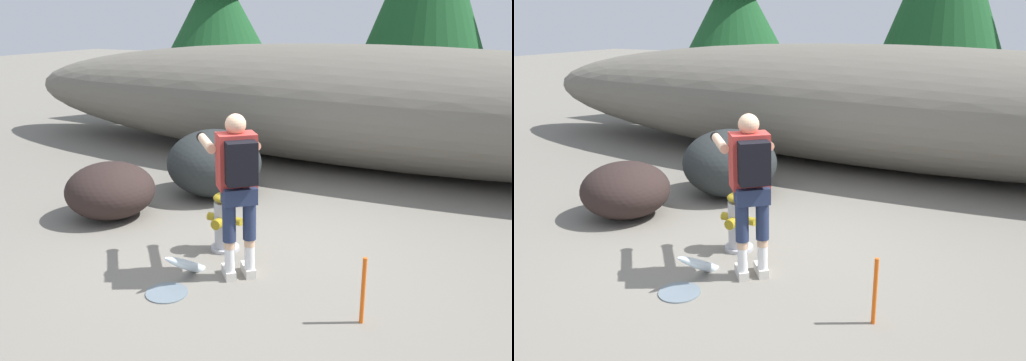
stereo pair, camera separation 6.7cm
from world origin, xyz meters
TOP-DOWN VIEW (x-y plane):
  - ground_plane at (0.00, 0.00)m, footprint 56.00×56.00m
  - dirt_embankment at (0.00, 4.28)m, footprint 14.56×3.20m
  - fire_hydrant at (-0.25, 0.04)m, footprint 0.41×0.36m
  - hydrant_water_jet at (-0.25, -0.65)m, footprint 0.39×1.16m
  - utility_worker at (0.15, -0.40)m, footprint 0.94×0.98m
  - boulder_large at (-2.06, 0.28)m, footprint 1.58×1.58m
  - boulder_mid at (-1.34, 1.64)m, footprint 1.68×1.68m
  - survey_stake at (1.51, -0.72)m, footprint 0.04×0.04m

SIDE VIEW (x-z plane):
  - ground_plane at x=0.00m, z-range -0.04..0.00m
  - hydrant_water_jet at x=-0.25m, z-range -0.29..0.39m
  - survey_stake at x=1.51m, z-range 0.00..0.60m
  - fire_hydrant at x=-0.25m, z-range -0.03..0.68m
  - boulder_large at x=-2.06m, z-range 0.00..0.71m
  - boulder_mid at x=-1.34m, z-range 0.00..0.95m
  - dirt_embankment at x=0.00m, z-range 0.00..2.03m
  - utility_worker at x=0.15m, z-range 0.22..1.84m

